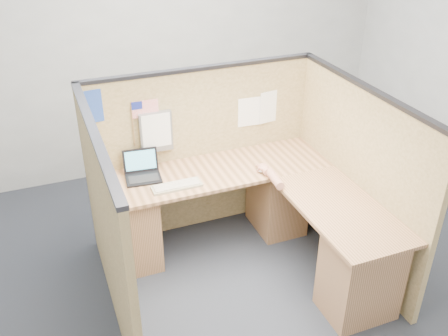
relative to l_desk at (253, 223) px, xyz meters
name	(u,v)px	position (x,y,z in m)	size (l,w,h in m)	color
floor	(246,288)	(-0.18, -0.29, -0.39)	(5.00, 5.00, 0.00)	#1E222A
wall_back	(161,43)	(-0.18, 1.96, 1.01)	(5.00, 5.00, 0.00)	#A4A7A9
cubicle_partitions	(226,180)	(-0.18, 0.14, 0.38)	(2.06, 1.83, 1.53)	olive
l_desk	(253,223)	(0.00, 0.00, 0.00)	(1.95, 1.75, 0.73)	brown
laptop	(142,171)	(-0.78, 0.51, 0.39)	(0.30, 0.30, 0.21)	black
keyboard	(177,186)	(-0.57, 0.24, 0.35)	(0.40, 0.14, 0.03)	gray
mouse	(263,170)	(0.17, 0.22, 0.36)	(0.10, 0.06, 0.04)	silver
hand_forearm	(271,175)	(0.18, 0.09, 0.37)	(0.11, 0.37, 0.08)	tan
blue_poster	(95,106)	(-1.06, 0.68, 0.93)	(0.20, 0.00, 0.27)	#21409A
american_flag	(142,111)	(-0.70, 0.67, 0.84)	(0.22, 0.01, 0.38)	olive
file_holder	(156,132)	(-0.61, 0.66, 0.65)	(0.27, 0.05, 0.35)	slate
paper_left	(249,112)	(0.25, 0.68, 0.68)	(0.21, 0.00, 0.26)	white
paper_right	(271,107)	(0.46, 0.68, 0.70)	(0.23, 0.00, 0.29)	white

